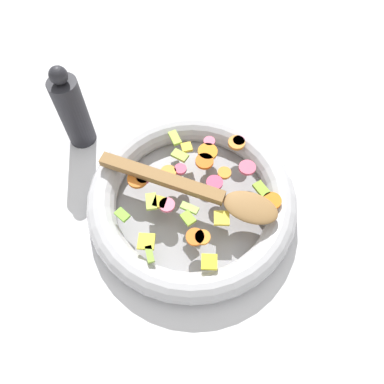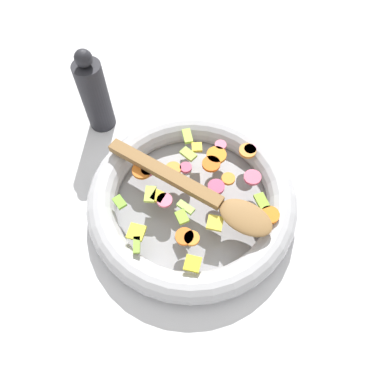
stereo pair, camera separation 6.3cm
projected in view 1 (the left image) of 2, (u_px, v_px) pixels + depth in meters
ground_plane at (192, 206)px, 0.67m from camera, size 4.00×4.00×0.00m
skillet at (192, 200)px, 0.65m from camera, size 0.36×0.36×0.05m
chopped_vegetables at (197, 185)px, 0.63m from camera, size 0.26×0.27×0.01m
wooden_spoon at (205, 193)px, 0.61m from camera, size 0.28×0.22×0.01m
pepper_mill at (72, 111)px, 0.68m from camera, size 0.05×0.05×0.18m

